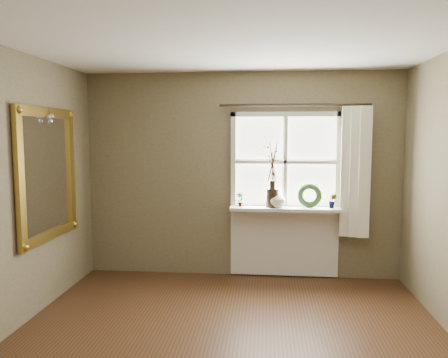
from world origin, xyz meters
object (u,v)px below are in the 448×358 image
Objects in this scene: dark_jug at (272,198)px; cream_vase at (277,198)px; wreath at (309,198)px; gilt_mirror at (48,174)px.

dark_jug reaches higher than cream_vase.
gilt_mirror is at bearing -152.53° from wreath.
cream_vase is (0.05, 0.00, -0.00)m from dark_jug.
wreath is (0.46, 0.04, -0.00)m from dark_jug.
cream_vase is 0.41m from wreath.
wreath is 3.04m from gilt_mirror.
gilt_mirror reaches higher than wreath.
wreath is at bearing 21.14° from gilt_mirror.
dark_jug is at bearing 24.00° from gilt_mirror.
wreath reaches higher than cream_vase.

